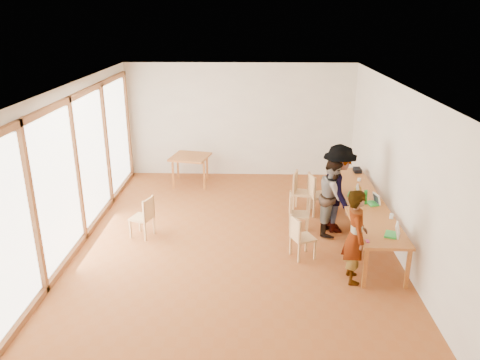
% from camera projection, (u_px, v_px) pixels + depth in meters
% --- Properties ---
extents(ground, '(8.00, 8.00, 0.00)m').
position_uv_depth(ground, '(234.00, 241.00, 9.14)').
color(ground, brown).
rests_on(ground, ground).
extents(wall_back, '(6.00, 0.10, 3.00)m').
position_uv_depth(wall_back, '(240.00, 120.00, 12.39)').
color(wall_back, silver).
rests_on(wall_back, ground).
extents(wall_front, '(6.00, 0.10, 3.00)m').
position_uv_depth(wall_front, '(219.00, 289.00, 4.87)').
color(wall_front, silver).
rests_on(wall_front, ground).
extents(wall_right, '(0.10, 8.00, 3.00)m').
position_uv_depth(wall_right, '(397.00, 169.00, 8.56)').
color(wall_right, silver).
rests_on(wall_right, ground).
extents(window_wall, '(0.10, 8.00, 3.00)m').
position_uv_depth(window_wall, '(75.00, 167.00, 8.71)').
color(window_wall, white).
rests_on(window_wall, ground).
extents(ceiling, '(6.00, 8.00, 0.04)m').
position_uv_depth(ceiling, '(233.00, 85.00, 8.12)').
color(ceiling, white).
rests_on(ceiling, wall_back).
extents(communal_table, '(0.80, 4.00, 0.75)m').
position_uv_depth(communal_table, '(362.00, 202.00, 9.17)').
color(communal_table, '#B76E28').
rests_on(communal_table, ground).
extents(side_table, '(0.90, 0.90, 0.75)m').
position_uv_depth(side_table, '(190.00, 159.00, 11.96)').
color(side_table, '#B76E28').
rests_on(side_table, ground).
extents(chair_near, '(0.49, 0.49, 0.43)m').
position_uv_depth(chair_near, '(299.00, 233.00, 8.35)').
color(chair_near, tan).
rests_on(chair_near, ground).
extents(chair_mid, '(0.41, 0.41, 0.45)m').
position_uv_depth(chair_mid, '(295.00, 209.00, 9.30)').
color(chair_mid, tan).
rests_on(chair_mid, ground).
extents(chair_far, '(0.52, 0.52, 0.48)m').
position_uv_depth(chair_far, '(299.00, 187.00, 10.34)').
color(chair_far, tan).
rests_on(chair_far, ground).
extents(chair_empty, '(0.52, 0.52, 0.49)m').
position_uv_depth(chair_empty, '(315.00, 190.00, 10.17)').
color(chair_empty, tan).
rests_on(chair_empty, ground).
extents(chair_spare, '(0.49, 0.49, 0.44)m').
position_uv_depth(chair_spare, '(145.00, 213.00, 9.14)').
color(chair_spare, tan).
rests_on(chair_spare, ground).
extents(person_near, '(0.39, 0.59, 1.60)m').
position_uv_depth(person_near, '(355.00, 236.00, 7.55)').
color(person_near, gray).
rests_on(person_near, ground).
extents(person_mid, '(0.75, 0.87, 1.57)m').
position_uv_depth(person_mid, '(334.00, 196.00, 9.24)').
color(person_mid, gray).
rests_on(person_mid, ground).
extents(person_far, '(0.81, 1.24, 1.80)m').
position_uv_depth(person_far, '(338.00, 189.00, 9.30)').
color(person_far, gray).
rests_on(person_far, ground).
extents(laptop_near, '(0.31, 0.33, 0.22)m').
position_uv_depth(laptop_near, '(394.00, 232.00, 7.66)').
color(laptop_near, green).
rests_on(laptop_near, communal_table).
extents(laptop_mid, '(0.27, 0.29, 0.21)m').
position_uv_depth(laptop_mid, '(374.00, 201.00, 8.94)').
color(laptop_mid, green).
rests_on(laptop_mid, communal_table).
extents(laptop_far, '(0.29, 0.31, 0.22)m').
position_uv_depth(laptop_far, '(355.00, 192.00, 9.36)').
color(laptop_far, green).
rests_on(laptop_far, communal_table).
extents(yellow_mug, '(0.18, 0.18, 0.11)m').
position_uv_depth(yellow_mug, '(358.00, 190.00, 9.53)').
color(yellow_mug, '#BF8120').
rests_on(yellow_mug, communal_table).
extents(green_bottle, '(0.07, 0.07, 0.28)m').
position_uv_depth(green_bottle, '(365.00, 197.00, 8.91)').
color(green_bottle, '#106115').
rests_on(green_bottle, communal_table).
extents(clear_glass, '(0.07, 0.07, 0.09)m').
position_uv_depth(clear_glass, '(392.00, 216.00, 8.31)').
color(clear_glass, silver).
rests_on(clear_glass, communal_table).
extents(condiment_cup, '(0.08, 0.08, 0.06)m').
position_uv_depth(condiment_cup, '(359.00, 180.00, 10.16)').
color(condiment_cup, white).
rests_on(condiment_cup, communal_table).
extents(pink_phone, '(0.05, 0.10, 0.01)m').
position_uv_depth(pink_phone, '(367.00, 241.00, 7.49)').
color(pink_phone, '#BA2978').
rests_on(pink_phone, communal_table).
extents(black_pouch, '(0.16, 0.26, 0.09)m').
position_uv_depth(black_pouch, '(357.00, 170.00, 10.72)').
color(black_pouch, black).
rests_on(black_pouch, communal_table).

